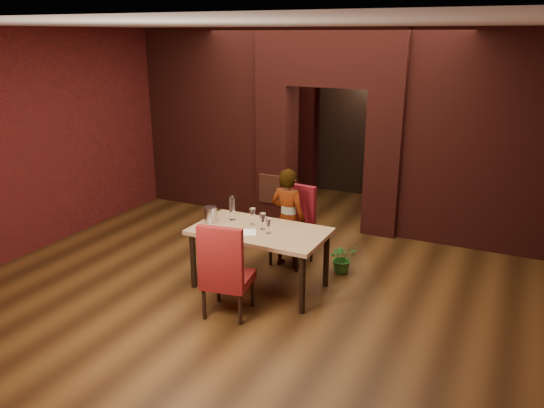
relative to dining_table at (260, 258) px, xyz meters
The scene contains 24 objects.
floor 0.78m from the dining_table, 96.19° to the left, with size 8.00×8.00×0.00m, color #472B11.
ceiling 2.89m from the dining_table, 96.19° to the left, with size 7.00×8.00×0.04m, color silver.
wall_back 4.82m from the dining_table, 90.89° to the left, with size 7.00×0.04×3.20m, color maroon.
wall_front 3.55m from the dining_table, 91.25° to the right, with size 7.00×0.04×3.20m, color maroon.
wall_left 3.83m from the dining_table, 169.42° to the left, with size 0.04×8.00×3.20m, color maroon.
pillar_left 2.96m from the dining_table, 110.97° to the left, with size 0.55×0.55×2.30m, color maroon.
pillar_right 2.91m from the dining_table, 71.79° to the left, with size 0.55×0.55×2.30m, color maroon.
lintel 3.56m from the dining_table, 91.56° to the left, with size 2.45×0.55×0.90m, color maroon.
wing_wall_left 3.81m from the dining_table, 132.39° to the left, with size 2.27×0.35×3.20m, color maroon.
wing_wall_right 3.72m from the dining_table, 49.35° to the left, with size 2.27×0.35×3.20m, color maroon.
vent_panel 2.59m from the dining_table, 113.31° to the left, with size 0.40×0.03×0.50m, color #A34D2F.
rear_door 4.68m from the dining_table, 95.85° to the left, with size 0.90×0.08×2.10m, color black.
rear_door_frame 4.64m from the dining_table, 95.91° to the left, with size 1.02×0.04×2.22m, color black.
dining_table is the anchor object (origin of this frame).
chair_far 0.86m from the dining_table, 85.60° to the left, with size 0.50×0.50×1.10m, color maroon.
chair_near 0.77m from the dining_table, 91.39° to the right, with size 0.52×0.52×1.13m, color maroon.
person_seated 0.81m from the dining_table, 86.26° to the left, with size 0.51×0.33×1.40m, color white.
wine_glass_a 0.54m from the dining_table, 143.50° to the left, with size 0.09×0.09×0.21m, color white, non-canonical shape.
wine_glass_b 0.50m from the dining_table, 35.54° to the left, with size 0.09×0.09×0.21m, color silver, non-canonical shape.
wine_glass_c 0.52m from the dining_table, 25.21° to the right, with size 0.08×0.08×0.19m, color white, non-canonical shape.
tasting_sheet 0.45m from the dining_table, 126.01° to the right, with size 0.31×0.22×0.00m, color white.
wine_bucket 0.85m from the dining_table, behind, with size 0.17×0.17×0.20m, color #B7B8BF.
water_bottle 0.76m from the dining_table, 160.64° to the left, with size 0.08×0.08×0.33m, color white.
potted_plant 1.21m from the dining_table, 47.04° to the left, with size 0.37×0.32×0.41m, color #26661E.
Camera 1 is at (2.91, -6.14, 3.11)m, focal length 35.00 mm.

